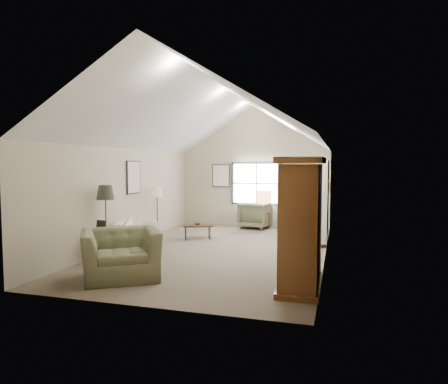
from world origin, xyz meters
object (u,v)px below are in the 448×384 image
(sofa, at_px, (137,232))
(side_table, at_px, (101,246))
(armoire, at_px, (302,223))
(side_chair, at_px, (264,209))
(coffee_table, at_px, (198,232))
(armchair_near, at_px, (121,254))
(armchair_far, at_px, (255,215))

(sofa, distance_m, side_table, 1.60)
(armoire, distance_m, side_chair, 6.37)
(coffee_table, height_order, side_table, side_table)
(armoire, bearing_deg, armchair_near, -173.90)
(sofa, height_order, armchair_near, armchair_near)
(side_table, bearing_deg, coffee_table, 67.08)
(armoire, bearing_deg, side_chair, 106.31)
(armchair_far, height_order, side_chair, side_chair)
(coffee_table, xyz_separation_m, side_table, (-1.20, -2.84, 0.09))
(armchair_near, xyz_separation_m, side_chair, (1.46, 6.45, 0.17))
(armchair_near, bearing_deg, coffee_table, 54.35)
(sofa, bearing_deg, armchair_near, -179.53)
(sofa, xyz_separation_m, side_chair, (2.60, 3.76, 0.26))
(sofa, relative_size, coffee_table, 2.97)
(armchair_near, height_order, side_table, armchair_near)
(side_table, bearing_deg, armchair_far, 65.98)
(side_chair, bearing_deg, side_table, -121.20)
(armchair_far, bearing_deg, coffee_table, 74.03)
(armoire, distance_m, side_table, 4.51)
(armchair_near, height_order, armchair_far, armchair_near)
(armchair_far, relative_size, coffee_table, 1.15)
(armoire, height_order, coffee_table, armoire)
(sofa, bearing_deg, side_table, 157.61)
(armoire, relative_size, side_chair, 1.80)
(armchair_far, relative_size, side_table, 1.55)
(armchair_far, distance_m, side_chair, 0.34)
(sofa, relative_size, side_table, 3.99)
(coffee_table, bearing_deg, side_chair, 61.01)
(sofa, xyz_separation_m, coffee_table, (1.20, 1.24, -0.14))
(armchair_near, relative_size, coffee_table, 1.70)
(coffee_table, distance_m, side_chair, 2.90)
(sofa, bearing_deg, armoire, -140.53)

